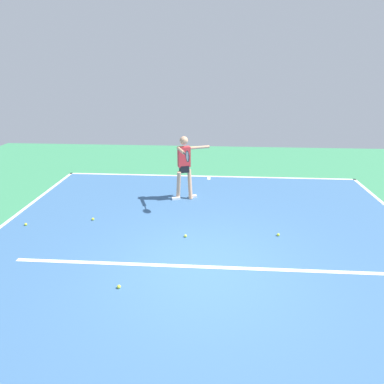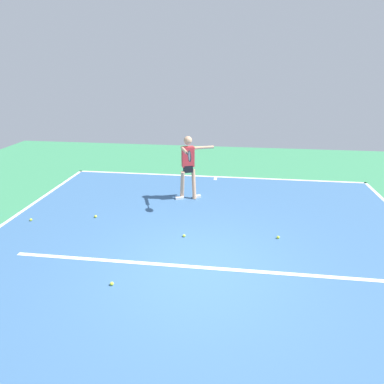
{
  "view_description": "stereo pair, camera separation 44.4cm",
  "coord_description": "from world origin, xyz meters",
  "px_view_note": "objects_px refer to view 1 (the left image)",
  "views": [
    {
      "loc": [
        -0.14,
        5.38,
        3.7
      ],
      "look_at": [
        0.34,
        -1.76,
        0.9
      ],
      "focal_mm": 30.73,
      "sensor_mm": 36.0,
      "label": 1
    },
    {
      "loc": [
        -0.58,
        5.34,
        3.7
      ],
      "look_at": [
        0.34,
        -1.76,
        0.9
      ],
      "focal_mm": 30.73,
      "sensor_mm": 36.0,
      "label": 2
    }
  ],
  "objects_px": {
    "tennis_player": "(185,163)",
    "tennis_ball_near_service_line": "(119,287)",
    "tennis_ball_far_corner": "(186,236)",
    "tennis_ball_centre_court": "(278,235)",
    "tennis_ball_near_player": "(93,219)",
    "tennis_ball_by_sideline": "(26,224)"
  },
  "relations": [
    {
      "from": "tennis_ball_centre_court",
      "to": "tennis_ball_by_sideline",
      "type": "relative_size",
      "value": 1.0
    },
    {
      "from": "tennis_ball_by_sideline",
      "to": "tennis_ball_near_service_line",
      "type": "bearing_deg",
      "value": 142.9
    },
    {
      "from": "tennis_ball_far_corner",
      "to": "tennis_ball_near_service_line",
      "type": "height_order",
      "value": "same"
    },
    {
      "from": "tennis_ball_by_sideline",
      "to": "tennis_ball_far_corner",
      "type": "bearing_deg",
      "value": 175.42
    },
    {
      "from": "tennis_ball_by_sideline",
      "to": "tennis_ball_near_service_line",
      "type": "relative_size",
      "value": 1.0
    },
    {
      "from": "tennis_ball_centre_court",
      "to": "tennis_ball_by_sideline",
      "type": "distance_m",
      "value": 6.09
    },
    {
      "from": "tennis_ball_by_sideline",
      "to": "tennis_ball_far_corner",
      "type": "height_order",
      "value": "same"
    },
    {
      "from": "tennis_ball_centre_court",
      "to": "tennis_ball_near_player",
      "type": "bearing_deg",
      "value": -6.47
    },
    {
      "from": "tennis_ball_centre_court",
      "to": "tennis_ball_near_player",
      "type": "relative_size",
      "value": 1.0
    },
    {
      "from": "tennis_player",
      "to": "tennis_ball_far_corner",
      "type": "bearing_deg",
      "value": 74.39
    },
    {
      "from": "tennis_player",
      "to": "tennis_ball_far_corner",
      "type": "relative_size",
      "value": 28.15
    },
    {
      "from": "tennis_player",
      "to": "tennis_ball_near_player",
      "type": "height_order",
      "value": "tennis_player"
    },
    {
      "from": "tennis_ball_far_corner",
      "to": "tennis_ball_near_service_line",
      "type": "relative_size",
      "value": 1.0
    },
    {
      "from": "tennis_ball_near_service_line",
      "to": "tennis_ball_far_corner",
      "type": "bearing_deg",
      "value": -118.09
    },
    {
      "from": "tennis_ball_near_service_line",
      "to": "tennis_ball_centre_court",
      "type": "bearing_deg",
      "value": -146.19
    },
    {
      "from": "tennis_player",
      "to": "tennis_ball_near_service_line",
      "type": "relative_size",
      "value": 28.15
    },
    {
      "from": "tennis_player",
      "to": "tennis_ball_by_sideline",
      "type": "bearing_deg",
      "value": 6.72
    },
    {
      "from": "tennis_ball_far_corner",
      "to": "tennis_player",
      "type": "bearing_deg",
      "value": -84.69
    },
    {
      "from": "tennis_player",
      "to": "tennis_ball_far_corner",
      "type": "height_order",
      "value": "tennis_player"
    },
    {
      "from": "tennis_ball_by_sideline",
      "to": "tennis_ball_near_player",
      "type": "height_order",
      "value": "same"
    },
    {
      "from": "tennis_player",
      "to": "tennis_ball_near_service_line",
      "type": "distance_m",
      "value": 4.39
    },
    {
      "from": "tennis_ball_far_corner",
      "to": "tennis_ball_near_service_line",
      "type": "distance_m",
      "value": 2.16
    }
  ]
}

